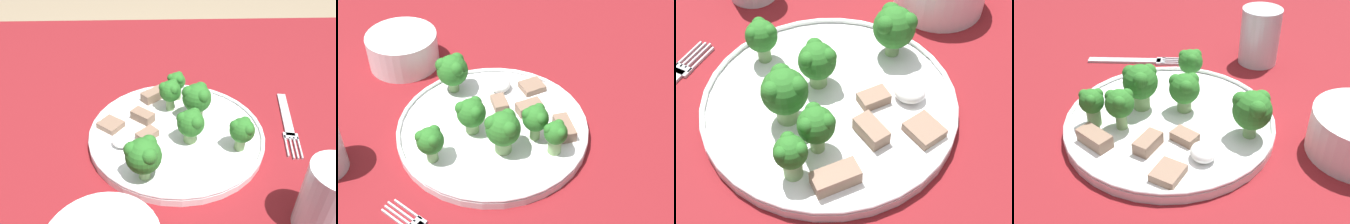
% 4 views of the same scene
% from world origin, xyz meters
% --- Properties ---
extents(table, '(1.36, 1.18, 0.71)m').
position_xyz_m(table, '(0.00, 0.00, 0.63)').
color(table, maroon).
rests_on(table, ground_plane).
extents(dinner_plate, '(0.29, 0.29, 0.02)m').
position_xyz_m(dinner_plate, '(-0.06, -0.04, 0.72)').
color(dinner_plate, white).
rests_on(dinner_plate, table).
extents(broccoli_floret_near_rim_left, '(0.04, 0.04, 0.06)m').
position_xyz_m(broccoli_floret_near_rim_left, '(-0.08, -0.01, 0.75)').
color(broccoli_floret_near_rim_left, '#7FA866').
rests_on(broccoli_floret_near_rim_left, dinner_plate).
extents(broccoli_floret_center_left, '(0.04, 0.04, 0.06)m').
position_xyz_m(broccoli_floret_center_left, '(-0.05, -0.10, 0.76)').
color(broccoli_floret_center_left, '#7FA866').
rests_on(broccoli_floret_center_left, dinner_plate).
extents(broccoli_floret_back_left, '(0.04, 0.04, 0.06)m').
position_xyz_m(broccoli_floret_back_left, '(-0.15, 0.01, 0.75)').
color(broccoli_floret_back_left, '#7FA866').
rests_on(broccoli_floret_back_left, dinner_plate).
extents(broccoli_floret_front_left, '(0.05, 0.05, 0.06)m').
position_xyz_m(broccoli_floret_front_left, '(-0.01, 0.06, 0.76)').
color(broccoli_floret_front_left, '#7FA866').
rests_on(broccoli_floret_front_left, dinner_plate).
extents(broccoli_floret_center_back, '(0.03, 0.03, 0.05)m').
position_xyz_m(broccoli_floret_center_back, '(-0.06, -0.14, 0.75)').
color(broccoli_floret_center_back, '#7FA866').
rests_on(broccoli_floret_center_back, dinner_plate).
extents(broccoli_floret_mid_cluster, '(0.05, 0.05, 0.07)m').
position_xyz_m(broccoli_floret_mid_cluster, '(-0.09, -0.07, 0.76)').
color(broccoli_floret_mid_cluster, '#7FA866').
rests_on(broccoli_floret_mid_cluster, dinner_plate).
extents(meat_slice_front_slice, '(0.05, 0.05, 0.02)m').
position_xyz_m(meat_slice_front_slice, '(-0.02, -0.13, 0.73)').
color(meat_slice_front_slice, '#846651').
rests_on(meat_slice_front_slice, dinner_plate).
extents(meat_slice_middle_slice, '(0.04, 0.04, 0.01)m').
position_xyz_m(meat_slice_middle_slice, '(-0.01, -0.02, 0.72)').
color(meat_slice_middle_slice, '#846651').
rests_on(meat_slice_middle_slice, dinner_plate).
extents(meat_slice_rear_slice, '(0.05, 0.05, 0.01)m').
position_xyz_m(meat_slice_rear_slice, '(0.05, -0.05, 0.72)').
color(meat_slice_rear_slice, '#846651').
rests_on(meat_slice_rear_slice, dinner_plate).
extents(meat_slice_edge_slice, '(0.04, 0.04, 0.02)m').
position_xyz_m(meat_slice_edge_slice, '(0.00, -0.07, 0.73)').
color(meat_slice_edge_slice, '#846651').
rests_on(meat_slice_edge_slice, dinner_plate).
extents(sauce_dollop, '(0.04, 0.03, 0.02)m').
position_xyz_m(sauce_dollop, '(0.03, -0.01, 0.73)').
color(sauce_dollop, white).
rests_on(sauce_dollop, dinner_plate).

